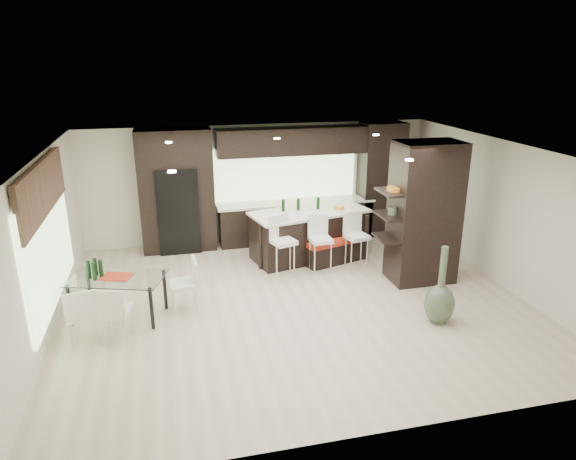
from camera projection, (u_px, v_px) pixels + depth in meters
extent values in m
plane|color=beige|center=(296.00, 301.00, 9.17)|extent=(8.00, 8.00, 0.00)
cube|color=beige|center=(259.00, 183.00, 11.95)|extent=(8.00, 0.02, 2.70)
cube|color=beige|center=(43.00, 250.00, 7.86)|extent=(0.02, 7.00, 2.70)
cube|color=beige|center=(503.00, 214.00, 9.61)|extent=(0.02, 7.00, 2.70)
cube|color=white|center=(297.00, 151.00, 8.30)|extent=(8.00, 7.00, 0.02)
cube|color=#B2D199|center=(49.00, 245.00, 8.05)|extent=(0.04, 3.20, 1.90)
cube|color=#B2D199|center=(285.00, 173.00, 11.98)|extent=(3.40, 0.04, 1.20)
cube|color=brown|center=(42.00, 189.00, 7.76)|extent=(0.08, 3.00, 0.80)
cube|color=white|center=(293.00, 150.00, 8.53)|extent=(4.00, 3.00, 0.02)
cube|color=black|center=(283.00, 185.00, 11.76)|extent=(6.80, 0.68, 2.70)
cube|color=black|center=(178.00, 209.00, 11.32)|extent=(0.90, 0.68, 1.90)
cube|color=black|center=(424.00, 213.00, 9.67)|extent=(1.20, 0.80, 2.70)
cube|color=black|center=(309.00, 234.00, 11.05)|extent=(2.67, 1.60, 1.04)
cube|color=white|center=(283.00, 252.00, 10.11)|extent=(0.54, 0.54, 0.98)
cube|color=white|center=(320.00, 250.00, 10.29)|extent=(0.43, 0.43, 0.94)
cube|color=white|center=(356.00, 246.00, 10.46)|extent=(0.49, 0.49, 0.95)
cube|color=black|center=(334.00, 249.00, 10.89)|extent=(1.48, 0.92, 0.53)
cube|color=white|center=(119.00, 297.00, 8.52)|extent=(1.70, 1.28, 0.73)
cube|color=white|center=(115.00, 314.00, 7.82)|extent=(0.54, 0.54, 0.85)
cube|color=white|center=(82.00, 317.00, 7.71)|extent=(0.56, 0.56, 0.87)
cube|color=white|center=(184.00, 288.00, 8.73)|extent=(0.49, 0.49, 0.85)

